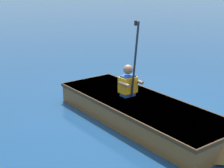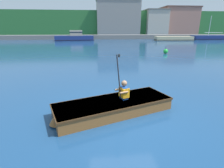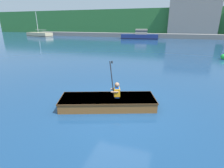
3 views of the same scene
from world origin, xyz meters
name	(u,v)px [view 1 (image 1 of 3)]	position (x,y,z in m)	size (l,w,h in m)	color
ground_plane	(142,111)	(0.00, 0.00, 0.00)	(300.00, 300.00, 0.00)	navy
rowboat_foreground	(142,111)	(-0.47, 0.20, 0.21)	(3.62, 2.27, 0.37)	brown
person_paddler	(128,82)	(-0.11, 0.32, 0.63)	(0.42, 0.42, 1.34)	#1E4CA5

